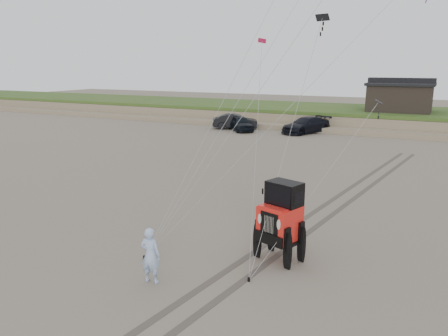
{
  "coord_description": "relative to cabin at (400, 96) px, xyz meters",
  "views": [
    {
      "loc": [
        6.13,
        -11.15,
        6.35
      ],
      "look_at": [
        -0.99,
        3.0,
        2.6
      ],
      "focal_mm": 35.0,
      "sensor_mm": 36.0,
      "label": 1
    }
  ],
  "objects": [
    {
      "name": "truck_c",
      "position": [
        -7.45,
        -7.77,
        -2.48
      ],
      "size": [
        4.26,
        5.65,
        1.52
      ],
      "primitive_type": "imported",
      "rotation": [
        0.0,
        0.0,
        -0.46
      ],
      "color": "black",
      "rests_on": "ground"
    },
    {
      "name": "dune_ridge",
      "position": [
        -2.0,
        0.5,
        -2.42
      ],
      "size": [
        160.0,
        14.25,
        1.73
      ],
      "color": "#7A6B54",
      "rests_on": "ground"
    },
    {
      "name": "jeep",
      "position": [
        -0.3,
        -35.26,
        -2.17
      ],
      "size": [
        4.09,
        6.19,
        2.13
      ],
      "primitive_type": null,
      "rotation": [
        0.0,
        0.0,
        -0.31
      ],
      "color": "red",
      "rests_on": "ground"
    },
    {
      "name": "truck_b",
      "position": [
        -14.68,
        -8.16,
        -2.48
      ],
      "size": [
        4.83,
        3.34,
        1.51
      ],
      "primitive_type": "imported",
      "rotation": [
        0.0,
        0.0,
        2.0
      ],
      "color": "black",
      "rests_on": "ground"
    },
    {
      "name": "stake_main",
      "position": [
        -4.35,
        -37.25,
        -3.18
      ],
      "size": [
        0.08,
        0.08,
        0.12
      ],
      "primitive_type": "cylinder",
      "color": "black",
      "rests_on": "ground"
    },
    {
      "name": "stake_aux",
      "position": [
        -0.59,
        -37.1,
        -3.18
      ],
      "size": [
        0.08,
        0.08,
        0.12
      ],
      "primitive_type": "cylinder",
      "color": "black",
      "rests_on": "ground"
    },
    {
      "name": "cabin",
      "position": [
        0.0,
        0.0,
        0.0
      ],
      "size": [
        6.4,
        5.4,
        3.35
      ],
      "color": "black",
      "rests_on": "dune_ridge"
    },
    {
      "name": "man",
      "position": [
        -3.18,
        -38.45,
        -2.37
      ],
      "size": [
        0.68,
        0.49,
        1.73
      ],
      "primitive_type": "imported",
      "rotation": [
        0.0,
        0.0,
        3.27
      ],
      "color": "#89A4D4",
      "rests_on": "ground"
    },
    {
      "name": "truck_a",
      "position": [
        -13.67,
        -9.14,
        -2.51
      ],
      "size": [
        4.15,
        4.33,
        1.46
      ],
      "primitive_type": "imported",
      "rotation": [
        0.0,
        0.0,
        0.74
      ],
      "color": "black",
      "rests_on": "ground"
    },
    {
      "name": "tire_tracks",
      "position": [
        0.0,
        -29.0,
        -3.23
      ],
      "size": [
        5.22,
        29.74,
        0.01
      ],
      "color": "#4C443D",
      "rests_on": "ground"
    },
    {
      "name": "ground",
      "position": [
        -2.0,
        -37.0,
        -3.24
      ],
      "size": [
        160.0,
        160.0,
        0.0
      ],
      "primitive_type": "plane",
      "color": "#6B6054",
      "rests_on": "ground"
    }
  ]
}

